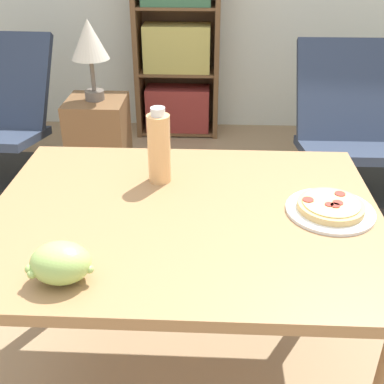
{
  "coord_description": "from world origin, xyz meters",
  "views": [
    {
      "loc": [
        0.14,
        -1.18,
        1.48
      ],
      "look_at": [
        0.08,
        0.05,
        0.79
      ],
      "focal_mm": 45.0,
      "sensor_mm": 36.0,
      "label": 1
    }
  ],
  "objects_px": {
    "bookshelf": "(177,45)",
    "side_table": "(100,145)",
    "lounge_chair_far": "(352,153)",
    "grape_bunch": "(60,263)",
    "pizza_on_plate": "(330,208)",
    "table_lamp": "(89,43)",
    "drink_bottle": "(159,147)"
  },
  "relations": [
    {
      "from": "lounge_chair_far",
      "to": "side_table",
      "type": "height_order",
      "value": "lounge_chair_far"
    },
    {
      "from": "table_lamp",
      "to": "side_table",
      "type": "bearing_deg",
      "value": -90.0
    },
    {
      "from": "pizza_on_plate",
      "to": "table_lamp",
      "type": "bearing_deg",
      "value": 125.96
    },
    {
      "from": "bookshelf",
      "to": "side_table",
      "type": "xyz_separation_m",
      "value": [
        -0.41,
        -0.96,
        -0.39
      ]
    },
    {
      "from": "lounge_chair_far",
      "to": "side_table",
      "type": "bearing_deg",
      "value": 178.6
    },
    {
      "from": "side_table",
      "to": "table_lamp",
      "type": "distance_m",
      "value": 0.61
    },
    {
      "from": "pizza_on_plate",
      "to": "side_table",
      "type": "distance_m",
      "value": 1.83
    },
    {
      "from": "bookshelf",
      "to": "table_lamp",
      "type": "xyz_separation_m",
      "value": [
        -0.41,
        -0.96,
        0.22
      ]
    },
    {
      "from": "pizza_on_plate",
      "to": "bookshelf",
      "type": "bearing_deg",
      "value": 104.78
    },
    {
      "from": "lounge_chair_far",
      "to": "bookshelf",
      "type": "xyz_separation_m",
      "value": [
        -1.11,
        0.99,
        0.4
      ]
    },
    {
      "from": "drink_bottle",
      "to": "side_table",
      "type": "height_order",
      "value": "drink_bottle"
    },
    {
      "from": "pizza_on_plate",
      "to": "drink_bottle",
      "type": "bearing_deg",
      "value": 161.16
    },
    {
      "from": "bookshelf",
      "to": "table_lamp",
      "type": "bearing_deg",
      "value": -113.11
    },
    {
      "from": "lounge_chair_far",
      "to": "bookshelf",
      "type": "relative_size",
      "value": 0.61
    },
    {
      "from": "grape_bunch",
      "to": "bookshelf",
      "type": "bearing_deg",
      "value": 88.44
    },
    {
      "from": "grape_bunch",
      "to": "side_table",
      "type": "relative_size",
      "value": 0.27
    },
    {
      "from": "grape_bunch",
      "to": "bookshelf",
      "type": "relative_size",
      "value": 0.11
    },
    {
      "from": "bookshelf",
      "to": "table_lamp",
      "type": "relative_size",
      "value": 3.2
    },
    {
      "from": "grape_bunch",
      "to": "table_lamp",
      "type": "bearing_deg",
      "value": 100.67
    },
    {
      "from": "bookshelf",
      "to": "side_table",
      "type": "distance_m",
      "value": 1.11
    },
    {
      "from": "pizza_on_plate",
      "to": "side_table",
      "type": "height_order",
      "value": "pizza_on_plate"
    },
    {
      "from": "pizza_on_plate",
      "to": "bookshelf",
      "type": "xyz_separation_m",
      "value": [
        -0.63,
        2.39,
        -0.06
      ]
    },
    {
      "from": "lounge_chair_far",
      "to": "grape_bunch",
      "type": "bearing_deg",
      "value": -124.38
    },
    {
      "from": "grape_bunch",
      "to": "bookshelf",
      "type": "xyz_separation_m",
      "value": [
        0.07,
        2.73,
        -0.1
      ]
    },
    {
      "from": "pizza_on_plate",
      "to": "table_lamp",
      "type": "distance_m",
      "value": 1.78
    },
    {
      "from": "grape_bunch",
      "to": "lounge_chair_far",
      "type": "distance_m",
      "value": 2.16
    },
    {
      "from": "pizza_on_plate",
      "to": "lounge_chair_far",
      "type": "bearing_deg",
      "value": 71.29
    },
    {
      "from": "grape_bunch",
      "to": "table_lamp",
      "type": "height_order",
      "value": "table_lamp"
    },
    {
      "from": "grape_bunch",
      "to": "table_lamp",
      "type": "distance_m",
      "value": 1.81
    },
    {
      "from": "side_table",
      "to": "bookshelf",
      "type": "bearing_deg",
      "value": 66.89
    },
    {
      "from": "lounge_chair_far",
      "to": "side_table",
      "type": "relative_size",
      "value": 1.52
    },
    {
      "from": "pizza_on_plate",
      "to": "table_lamp",
      "type": "xyz_separation_m",
      "value": [
        -1.04,
        1.43,
        0.15
      ]
    }
  ]
}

